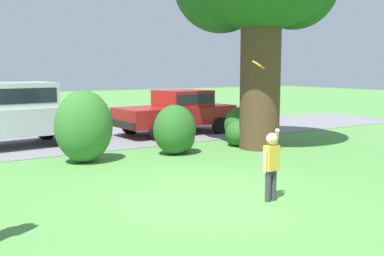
% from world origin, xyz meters
% --- Properties ---
extents(ground_plane, '(80.00, 80.00, 0.00)m').
position_xyz_m(ground_plane, '(0.00, 0.00, 0.00)').
color(ground_plane, '#518E42').
extents(driveway_strip, '(28.00, 4.40, 0.02)m').
position_xyz_m(driveway_strip, '(0.00, 7.42, 0.01)').
color(driveway_strip, slate).
rests_on(driveway_strip, ground).
extents(shrub_near_tree, '(1.44, 1.23, 1.80)m').
position_xyz_m(shrub_near_tree, '(-0.92, 4.16, 0.90)').
color(shrub_near_tree, '#33702B').
rests_on(shrub_near_tree, ground).
extents(shrub_centre_left, '(1.22, 1.06, 1.35)m').
position_xyz_m(shrub_centre_left, '(1.56, 3.92, 0.60)').
color(shrub_centre_left, '#286023').
rests_on(shrub_centre_left, ground).
extents(shrub_centre, '(1.42, 1.34, 1.17)m').
position_xyz_m(shrub_centre, '(4.10, 4.19, 0.54)').
color(shrub_centre, '#286023').
rests_on(shrub_centre, ground).
extents(parked_sedan, '(4.52, 2.33, 1.56)m').
position_xyz_m(parked_sedan, '(3.53, 7.22, 0.85)').
color(parked_sedan, maroon).
rests_on(parked_sedan, ground).
extents(parked_suv, '(4.85, 2.44, 1.92)m').
position_xyz_m(parked_suv, '(-2.10, 7.34, 1.08)').
color(parked_suv, silver).
rests_on(parked_suv, ground).
extents(child_thrower, '(0.45, 0.28, 1.29)m').
position_xyz_m(child_thrower, '(0.76, -0.79, 0.72)').
color(child_thrower, '#383842').
rests_on(child_thrower, ground).
extents(frisbee, '(0.30, 0.27, 0.23)m').
position_xyz_m(frisbee, '(1.36, 0.29, 2.39)').
color(frisbee, orange).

